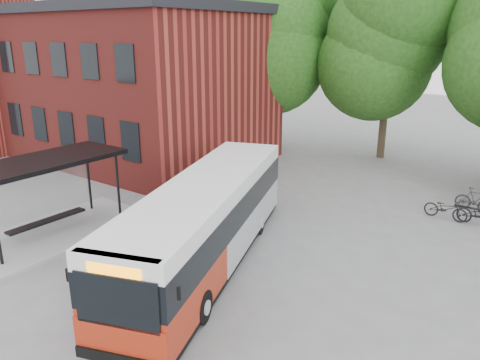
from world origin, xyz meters
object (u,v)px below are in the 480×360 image
Objects in this scene: bicycle_1 at (476,200)px; bicycle_2 at (480,215)px; bus_shelter at (49,198)px; city_bus at (207,223)px; bicycle_0 at (446,208)px.

bicycle_1 is 0.92× the size of bicycle_2.
bicycle_2 is at bearing 39.40° from bus_shelter.
city_bus is 9.88m from bicycle_0.
city_bus is at bearing 153.25° from bicycle_2.
bicycle_0 is at bearing 100.99° from bicycle_2.
bicycle_2 is at bearing -85.45° from bicycle_0.
bus_shelter is at bearing 136.62° from bicycle_0.
city_bus is at bearing 152.53° from bicycle_0.
bicycle_2 is (1.24, 0.01, 0.03)m from bicycle_0.
bus_shelter is at bearing 176.48° from city_bus.
bus_shelter is 3.97× the size of bicycle_2.
bicycle_1 reaches higher than bicycle_0.
bicycle_0 is at bearing 150.90° from bicycle_1.
bus_shelter reaches higher than bicycle_1.
bicycle_0 is (11.05, 10.09, -1.01)m from bus_shelter.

